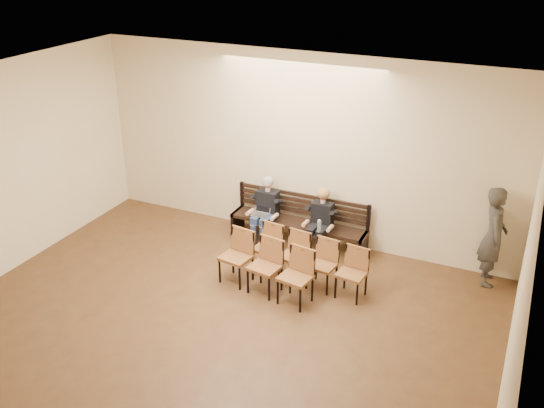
# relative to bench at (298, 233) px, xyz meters

# --- Properties ---
(ground) EXTENTS (10.00, 10.00, 0.00)m
(ground) POSITION_rel_bench_xyz_m (-0.13, -4.65, -0.23)
(ground) COLOR brown
(ground) RESTS_ON ground
(room_walls) EXTENTS (8.02, 10.01, 3.51)m
(room_walls) POSITION_rel_bench_xyz_m (-0.13, -3.86, 2.31)
(room_walls) COLOR beige
(room_walls) RESTS_ON ground
(bench) EXTENTS (2.60, 0.90, 0.45)m
(bench) POSITION_rel_bench_xyz_m (0.00, 0.00, 0.00)
(bench) COLOR black
(bench) RESTS_ON ground
(seated_man) EXTENTS (0.49, 0.68, 1.19)m
(seated_man) POSITION_rel_bench_xyz_m (-0.60, -0.12, 0.37)
(seated_man) COLOR black
(seated_man) RESTS_ON ground
(seated_woman) EXTENTS (0.46, 0.64, 1.08)m
(seated_woman) POSITION_rel_bench_xyz_m (0.48, -0.12, 0.32)
(seated_woman) COLOR black
(seated_woman) RESTS_ON ground
(laptop) EXTENTS (0.30, 0.24, 0.22)m
(laptop) POSITION_rel_bench_xyz_m (-0.65, -0.26, 0.34)
(laptop) COLOR #B6B6BA
(laptop) RESTS_ON bench
(water_bottle) EXTENTS (0.08, 0.08, 0.23)m
(water_bottle) POSITION_rel_bench_xyz_m (0.56, -0.41, 0.34)
(water_bottle) COLOR silver
(water_bottle) RESTS_ON bench
(bag) EXTENTS (0.36, 0.26, 0.25)m
(bag) POSITION_rel_bench_xyz_m (-0.46, -0.20, -0.10)
(bag) COLOR black
(bag) RESTS_ON ground
(passerby) EXTENTS (0.61, 0.80, 1.96)m
(passerby) POSITION_rel_bench_xyz_m (3.37, 0.10, 0.76)
(passerby) COLOR #37332D
(passerby) RESTS_ON ground
(chair_row_front) EXTENTS (2.04, 0.69, 0.82)m
(chair_row_front) POSITION_rel_bench_xyz_m (0.66, -1.18, 0.19)
(chair_row_front) COLOR brown
(chair_row_front) RESTS_ON ground
(chair_row_back) EXTENTS (1.67, 0.73, 0.90)m
(chair_row_back) POSITION_rel_bench_xyz_m (0.14, -1.72, 0.22)
(chair_row_back) COLOR brown
(chair_row_back) RESTS_ON ground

